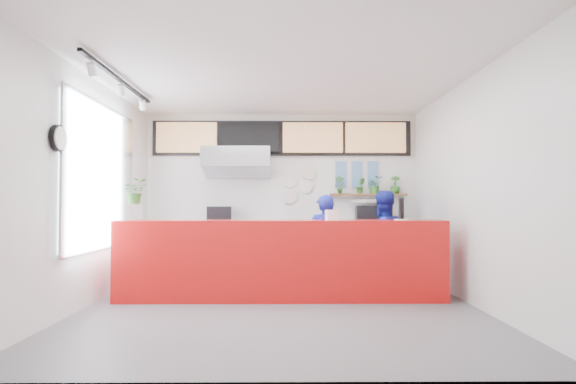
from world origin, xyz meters
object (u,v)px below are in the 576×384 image
(espresso_machine, at_px, (373,217))
(staff_right, at_px, (383,241))
(pepper_mill, at_px, (401,208))
(panini_oven, at_px, (219,217))
(staff_center, at_px, (324,243))
(service_counter, at_px, (281,260))

(espresso_machine, relative_size, staff_right, 0.41)
(espresso_machine, relative_size, pepper_mill, 2.10)
(panini_oven, distance_m, staff_center, 2.20)
(panini_oven, height_order, staff_right, staff_right)
(service_counter, height_order, staff_right, staff_right)
(panini_oven, distance_m, espresso_machine, 2.78)
(staff_right, height_order, pepper_mill, staff_right)
(staff_center, relative_size, pepper_mill, 4.96)
(staff_right, bearing_deg, staff_center, -20.21)
(staff_right, bearing_deg, espresso_machine, -115.33)
(staff_right, relative_size, pepper_mill, 5.17)
(panini_oven, height_order, staff_center, staff_center)
(service_counter, relative_size, espresso_machine, 7.26)
(espresso_machine, bearing_deg, staff_center, -124.13)
(panini_oven, bearing_deg, staff_center, -44.98)
(pepper_mill, bearing_deg, staff_right, 101.13)
(staff_center, relative_size, staff_right, 0.96)
(service_counter, xyz_separation_m, staff_center, (0.65, 0.57, 0.18))
(service_counter, relative_size, staff_center, 3.07)
(panini_oven, relative_size, staff_center, 0.29)
(panini_oven, height_order, pepper_mill, pepper_mill)
(staff_center, bearing_deg, service_counter, 33.99)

